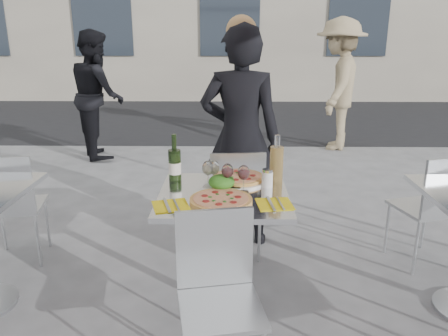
{
  "coord_description": "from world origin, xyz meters",
  "views": [
    {
      "loc": [
        0.04,
        -2.29,
        1.6
      ],
      "look_at": [
        0.0,
        0.15,
        0.85
      ],
      "focal_mm": 35.0,
      "sensor_mm": 36.0,
      "label": 1
    }
  ],
  "objects_px": {
    "side_chair_rfar": "(434,202)",
    "wineglass_red_b": "(244,174)",
    "napkin_left": "(171,205)",
    "napkin_right": "(275,204)",
    "sugar_shaker": "(267,178)",
    "wineglass_red_a": "(227,172)",
    "carafe": "(276,164)",
    "pedestrian_a": "(97,95)",
    "salad_plate": "(222,183)",
    "wine_bottle": "(175,164)",
    "chair_near": "(218,284)",
    "pizza_far": "(239,178)",
    "pizza_near": "(221,200)",
    "wineglass_white_a": "(208,169)",
    "wineglass_white_b": "(214,168)",
    "pedestrian_b": "(338,85)",
    "woman_diner": "(240,138)",
    "chair_far": "(236,195)",
    "main_table": "(224,227)"
  },
  "relations": [
    {
      "from": "pedestrian_a",
      "to": "wine_bottle",
      "type": "height_order",
      "value": "pedestrian_a"
    },
    {
      "from": "wineglass_red_a",
      "to": "chair_far",
      "type": "bearing_deg",
      "value": 84.41
    },
    {
      "from": "woman_diner",
      "to": "wineglass_white_a",
      "type": "distance_m",
      "value": 0.87
    },
    {
      "from": "sugar_shaker",
      "to": "wineglass_red_a",
      "type": "distance_m",
      "value": 0.24
    },
    {
      "from": "carafe",
      "to": "chair_far",
      "type": "bearing_deg",
      "value": 117.41
    },
    {
      "from": "wine_bottle",
      "to": "napkin_right",
      "type": "distance_m",
      "value": 0.67
    },
    {
      "from": "wineglass_red_a",
      "to": "wineglass_white_a",
      "type": "bearing_deg",
      "value": 155.14
    },
    {
      "from": "woman_diner",
      "to": "chair_near",
      "type": "bearing_deg",
      "value": 90.36
    },
    {
      "from": "side_chair_rfar",
      "to": "woman_diner",
      "type": "height_order",
      "value": "woman_diner"
    },
    {
      "from": "side_chair_rfar",
      "to": "wineglass_red_a",
      "type": "height_order",
      "value": "wineglass_red_a"
    },
    {
      "from": "main_table",
      "to": "napkin_right",
      "type": "relative_size",
      "value": 3.74
    },
    {
      "from": "side_chair_rfar",
      "to": "pedestrian_b",
      "type": "bearing_deg",
      "value": -107.79
    },
    {
      "from": "side_chair_rfar",
      "to": "carafe",
      "type": "xyz_separation_m",
      "value": [
        -1.13,
        -0.34,
        0.37
      ]
    },
    {
      "from": "pedestrian_a",
      "to": "salad_plate",
      "type": "relative_size",
      "value": 7.57
    },
    {
      "from": "wine_bottle",
      "to": "napkin_right",
      "type": "relative_size",
      "value": 1.47
    },
    {
      "from": "carafe",
      "to": "napkin_left",
      "type": "bearing_deg",
      "value": -146.52
    },
    {
      "from": "side_chair_rfar",
      "to": "pizza_far",
      "type": "relative_size",
      "value": 2.41
    },
    {
      "from": "chair_far",
      "to": "chair_near",
      "type": "height_order",
      "value": "chair_far"
    },
    {
      "from": "napkin_left",
      "to": "napkin_right",
      "type": "bearing_deg",
      "value": -13.26
    },
    {
      "from": "pedestrian_b",
      "to": "wineglass_white_a",
      "type": "height_order",
      "value": "pedestrian_b"
    },
    {
      "from": "pedestrian_a",
      "to": "pedestrian_b",
      "type": "height_order",
      "value": "pedestrian_b"
    },
    {
      "from": "pedestrian_a",
      "to": "wineglass_white_a",
      "type": "bearing_deg",
      "value": -179.05
    },
    {
      "from": "main_table",
      "to": "woman_diner",
      "type": "bearing_deg",
      "value": 83.36
    },
    {
      "from": "side_chair_rfar",
      "to": "wineglass_white_b",
      "type": "relative_size",
      "value": 5.33
    },
    {
      "from": "main_table",
      "to": "wineglass_white_a",
      "type": "bearing_deg",
      "value": 132.59
    },
    {
      "from": "pedestrian_a",
      "to": "wineglass_white_b",
      "type": "xyz_separation_m",
      "value": [
        1.67,
        -3.36,
        0.03
      ]
    },
    {
      "from": "woman_diner",
      "to": "napkin_left",
      "type": "height_order",
      "value": "woman_diner"
    },
    {
      "from": "woman_diner",
      "to": "napkin_left",
      "type": "xyz_separation_m",
      "value": [
        -0.38,
        -1.15,
        -0.09
      ]
    },
    {
      "from": "pizza_far",
      "to": "sugar_shaker",
      "type": "distance_m",
      "value": 0.2
    },
    {
      "from": "chair_near",
      "to": "wineglass_red_b",
      "type": "height_order",
      "value": "wineglass_red_b"
    },
    {
      "from": "chair_near",
      "to": "pizza_near",
      "type": "distance_m",
      "value": 0.46
    },
    {
      "from": "pedestrian_a",
      "to": "sugar_shaker",
      "type": "distance_m",
      "value": 3.9
    },
    {
      "from": "pizza_near",
      "to": "wineglass_white_a",
      "type": "distance_m",
      "value": 0.26
    },
    {
      "from": "side_chair_rfar",
      "to": "woman_diner",
      "type": "relative_size",
      "value": 0.5
    },
    {
      "from": "carafe",
      "to": "napkin_right",
      "type": "distance_m",
      "value": 0.37
    },
    {
      "from": "pedestrian_b",
      "to": "wineglass_white_a",
      "type": "xyz_separation_m",
      "value": [
        -1.64,
        -3.85,
        -0.06
      ]
    },
    {
      "from": "chair_near",
      "to": "wine_bottle",
      "type": "height_order",
      "value": "wine_bottle"
    },
    {
      "from": "pedestrian_a",
      "to": "wineglass_red_a",
      "type": "xyz_separation_m",
      "value": [
        1.75,
        -3.42,
        0.03
      ]
    },
    {
      "from": "wineglass_red_a",
      "to": "napkin_left",
      "type": "height_order",
      "value": "wineglass_red_a"
    },
    {
      "from": "main_table",
      "to": "wineglass_white_b",
      "type": "relative_size",
      "value": 4.76
    },
    {
      "from": "napkin_left",
      "to": "wineglass_red_a",
      "type": "bearing_deg",
      "value": 23.39
    },
    {
      "from": "side_chair_rfar",
      "to": "wineglass_red_b",
      "type": "xyz_separation_m",
      "value": [
        -1.33,
        -0.51,
        0.36
      ]
    },
    {
      "from": "pedestrian_a",
      "to": "napkin_left",
      "type": "bearing_deg",
      "value": 176.72
    },
    {
      "from": "wine_bottle",
      "to": "wineglass_red_a",
      "type": "height_order",
      "value": "wine_bottle"
    },
    {
      "from": "salad_plate",
      "to": "wineglass_white_a",
      "type": "relative_size",
      "value": 1.4
    },
    {
      "from": "sugar_shaker",
      "to": "wineglass_red_b",
      "type": "bearing_deg",
      "value": -147.71
    },
    {
      "from": "pizza_near",
      "to": "pizza_far",
      "type": "relative_size",
      "value": 0.96
    },
    {
      "from": "pedestrian_a",
      "to": "pedestrian_b",
      "type": "distance_m",
      "value": 3.31
    },
    {
      "from": "pedestrian_a",
      "to": "salad_plate",
      "type": "bearing_deg",
      "value": -178.24
    },
    {
      "from": "pedestrian_b",
      "to": "woman_diner",
      "type": "bearing_deg",
      "value": -6.56
    }
  ]
}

